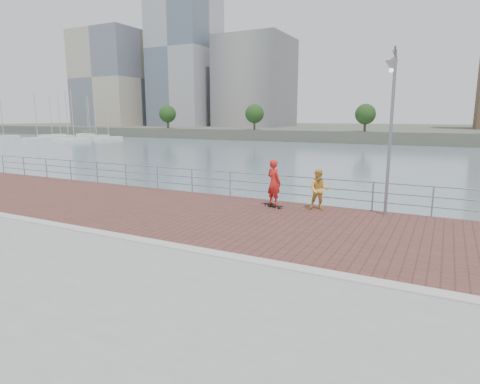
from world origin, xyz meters
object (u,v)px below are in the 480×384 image
at_px(guardrail, 296,187).
at_px(street_lamp, 391,103).
at_px(skateboarder, 274,183).
at_px(bystander, 319,190).

distance_m(guardrail, street_lamp, 4.97).
xyz_separation_m(guardrail, skateboarder, (-0.46, -1.23, 0.31)).
bearing_deg(street_lamp, guardrail, 165.91).
relative_size(skateboarder, bystander, 1.15).
bearing_deg(guardrail, skateboarder, -110.60).
relative_size(guardrail, bystander, 25.02).
xyz_separation_m(street_lamp, bystander, (-2.38, 0.04, -3.17)).
xyz_separation_m(guardrail, street_lamp, (3.62, -0.91, 3.28)).
bearing_deg(street_lamp, bystander, 179.12).
height_order(guardrail, street_lamp, street_lamp).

